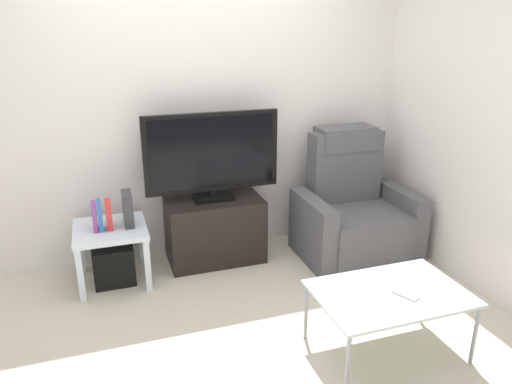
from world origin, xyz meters
The scene contains 14 objects.
ground_plane centered at (0.00, 0.00, 0.00)m, with size 6.40×6.40×0.00m, color beige.
wall_back centered at (0.00, 1.13, 1.30)m, with size 6.40×0.06×2.60m, color silver.
wall_side centered at (1.88, 0.00, 1.30)m, with size 0.06×4.48×2.60m, color silver.
tv_stand centered at (0.09, 0.85, 0.27)m, with size 0.79×0.44×0.54m.
television centered at (0.09, 0.87, 0.93)m, with size 1.10×0.20×0.72m.
recliner_armchair centered at (1.27, 0.62, 0.37)m, with size 0.98×0.78×1.08m.
side_table centered at (-0.75, 0.74, 0.38)m, with size 0.54×0.54×0.46m.
subwoofer_box centered at (-0.75, 0.74, 0.15)m, with size 0.31×0.31×0.31m, color black.
book_leftmost centered at (-0.85, 0.72, 0.57)m, with size 0.03×0.12×0.22m, color purple.
book_middle centered at (-0.81, 0.72, 0.57)m, with size 0.03×0.12×0.23m, color #3366B2.
book_rightmost centered at (-0.75, 0.72, 0.57)m, with size 0.04×0.13×0.23m, color red.
game_console centered at (-0.61, 0.75, 0.59)m, with size 0.07×0.20×0.26m, color #333338.
coffee_table centered at (0.79, -0.69, 0.39)m, with size 0.90×0.60×0.42m.
cell_phone centered at (0.86, -0.75, 0.42)m, with size 0.07×0.15×0.01m, color #B7B7BC.
Camera 1 is at (-0.77, -2.82, 1.94)m, focal length 33.94 mm.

